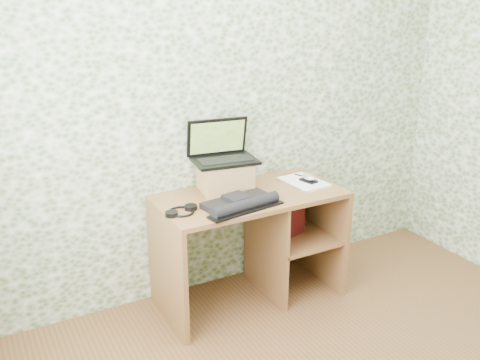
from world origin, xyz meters
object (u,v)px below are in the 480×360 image
riser (225,176)px  notepad (304,182)px  laptop (222,151)px  desk (258,228)px  keyboard (241,203)px

riser → notepad: bearing=-14.4°
riser → laptop: laptop is taller
laptop → notepad: size_ratio=1.36×
desk → laptop: (-0.18, 0.16, 0.52)m
desk → notepad: size_ratio=3.76×
desk → notepad: 0.44m
riser → keyboard: 0.32m
desk → riser: size_ratio=3.79×
desk → keyboard: 0.42m
laptop → keyboard: (-0.05, -0.35, -0.23)m
riser → laptop: (0.00, 0.04, 0.16)m
notepad → laptop: bearing=157.5°
notepad → riser: bearing=161.8°
desk → notepad: (0.34, -0.02, 0.28)m
desk → keyboard: size_ratio=2.35×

